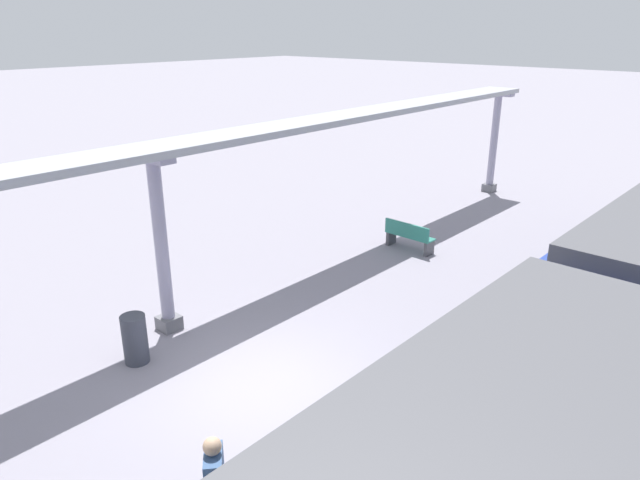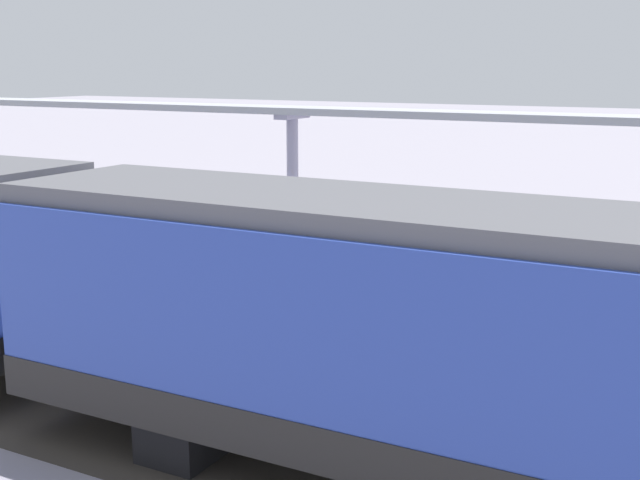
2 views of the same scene
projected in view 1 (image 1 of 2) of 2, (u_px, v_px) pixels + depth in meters
The scene contains 6 objects.
ground_plane at pixel (268, 390), 10.47m from camera, with size 176.00×176.00×0.00m, color gray.
canopy_pillar_nearest at pixel (494, 143), 22.39m from camera, with size 1.10×0.44×3.84m.
canopy_pillar_second at pixel (161, 245), 11.92m from camera, with size 1.10×0.44×3.84m.
canopy_beam at pixel (152, 150), 11.24m from camera, with size 1.20×30.78×0.16m, color #A8AAB2.
bench_mid_platform at pixel (409, 236), 16.86m from camera, with size 1.51×0.46×0.86m.
trash_bin at pixel (135, 339), 11.20m from camera, with size 0.48×0.48×1.00m, color #3F424D.
Camera 1 is at (-6.63, 5.96, 6.20)m, focal length 32.45 mm.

